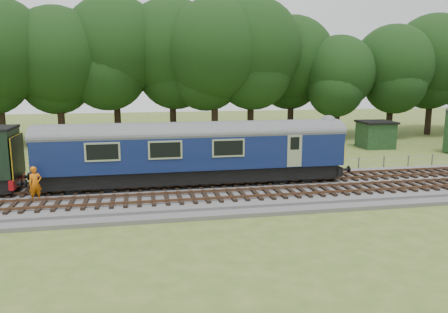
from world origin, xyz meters
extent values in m
plane|color=#496424|center=(0.00, 0.00, 0.00)|extent=(120.00, 120.00, 0.00)
cube|color=#4C4C4F|center=(0.00, 0.00, 0.17)|extent=(70.00, 7.00, 0.35)
cube|color=brown|center=(0.00, 0.68, 0.49)|extent=(66.50, 0.07, 0.14)
cube|color=brown|center=(0.00, 2.12, 0.49)|extent=(66.50, 0.07, 0.14)
cube|color=brown|center=(0.00, -2.32, 0.49)|extent=(66.50, 0.07, 0.14)
cube|color=brown|center=(0.00, -0.88, 0.49)|extent=(66.50, 0.07, 0.14)
cube|color=black|center=(-4.43, 1.40, 1.06)|extent=(17.46, 2.52, 0.85)
cube|color=#0D1B49|center=(-4.43, 1.40, 2.48)|extent=(18.00, 2.80, 2.05)
cube|color=yellow|center=(4.59, 1.40, 2.11)|extent=(0.06, 2.74, 1.30)
cube|color=black|center=(1.57, 1.40, 0.86)|extent=(2.60, 2.00, 0.55)
cube|color=black|center=(-10.43, 1.40, 0.86)|extent=(2.60, 2.00, 0.55)
cube|color=#9B0B11|center=(-14.45, 1.40, 1.06)|extent=(0.25, 2.60, 0.55)
cube|color=yellow|center=(-14.31, 1.40, 2.46)|extent=(0.06, 2.55, 2.30)
imported|color=orange|center=(-13.05, -0.60, 1.27)|extent=(0.81, 0.72, 1.85)
cube|color=#16321A|center=(14.64, 13.85, 1.19)|extent=(3.03, 3.03, 2.38)
cube|color=black|center=(14.64, 13.85, 2.48)|extent=(3.33, 3.33, 0.19)
camera|label=1|loc=(-7.56, -24.21, 6.85)|focal=35.00mm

